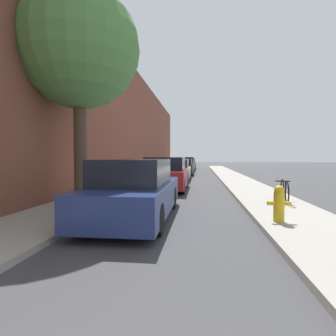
{
  "coord_description": "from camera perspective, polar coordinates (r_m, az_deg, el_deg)",
  "views": [
    {
      "loc": [
        0.66,
        0.48,
        1.52
      ],
      "look_at": [
        -0.63,
        11.46,
        1.05
      ],
      "focal_mm": 29.35,
      "sensor_mm": 36.0,
      "label": 1
    }
  ],
  "objects": [
    {
      "name": "parked_car_maroon",
      "position": [
        34.18,
        4.3,
        0.92
      ],
      "size": [
        1.74,
        4.55,
        1.33
      ],
      "color": "black",
      "rests_on": "ground"
    },
    {
      "name": "parked_car_navy",
      "position": [
        6.75,
        -6.85,
        -4.76
      ],
      "size": [
        1.72,
        4.5,
        1.45
      ],
      "color": "black",
      "rests_on": "ground"
    },
    {
      "name": "bicycle",
      "position": [
        9.2,
        23.04,
        -4.36
      ],
      "size": [
        0.44,
        1.63,
        0.67
      ],
      "rotation": [
        0.0,
        0.0,
        -0.15
      ],
      "color": "black",
      "rests_on": "sidewalk_right"
    },
    {
      "name": "sidewalk_left",
      "position": [
        15.99,
        -6.18,
        -2.84
      ],
      "size": [
        2.0,
        52.0,
        0.12
      ],
      "color": "#9E998E",
      "rests_on": "ground"
    },
    {
      "name": "parked_car_red",
      "position": [
        12.33,
        -0.41,
        -1.37
      ],
      "size": [
        1.83,
        4.01,
        1.49
      ],
      "color": "black",
      "rests_on": "ground"
    },
    {
      "name": "sidewalk_right",
      "position": [
        15.75,
        14.89,
        -2.99
      ],
      "size": [
        2.0,
        52.0,
        0.12
      ],
      "color": "#9E998E",
      "rests_on": "ground"
    },
    {
      "name": "street_tree_near",
      "position": [
        9.22,
        -17.98,
        22.48
      ],
      "size": [
        3.58,
        3.58,
        6.4
      ],
      "color": "#4C3A2B",
      "rests_on": "sidewalk_left"
    },
    {
      "name": "ground_plane",
      "position": [
        15.6,
        4.27,
        -3.18
      ],
      "size": [
        120.0,
        120.0,
        0.0
      ],
      "primitive_type": "plane",
      "color": "#3D3D3F"
    },
    {
      "name": "parked_car_silver",
      "position": [
        17.48,
        1.67,
        -0.49
      ],
      "size": [
        1.76,
        4.65,
        1.34
      ],
      "color": "black",
      "rests_on": "ground"
    },
    {
      "name": "fire_hydrant",
      "position": [
        6.37,
        22.06,
        -6.78
      ],
      "size": [
        0.48,
        0.22,
        0.78
      ],
      "color": "gold",
      "rests_on": "sidewalk_right"
    },
    {
      "name": "building_facade_left",
      "position": [
        16.44,
        -10.91,
        10.51
      ],
      "size": [
        0.7,
        52.0,
        7.7
      ],
      "color": "brown",
      "rests_on": "ground"
    },
    {
      "name": "parked_car_black",
      "position": [
        22.66,
        2.85,
        0.18
      ],
      "size": [
        1.9,
        4.28,
        1.31
      ],
      "color": "black",
      "rests_on": "ground"
    },
    {
      "name": "parked_car_teal",
      "position": [
        28.42,
        3.63,
        0.73
      ],
      "size": [
        1.9,
        4.11,
        1.45
      ],
      "color": "black",
      "rests_on": "ground"
    }
  ]
}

